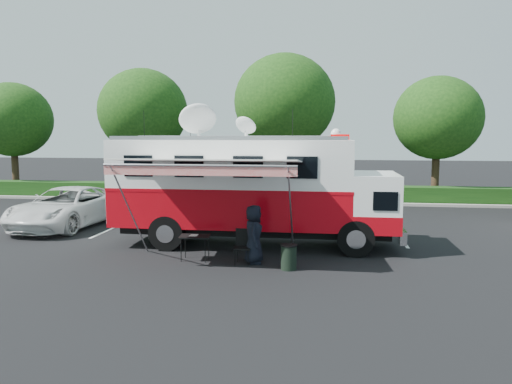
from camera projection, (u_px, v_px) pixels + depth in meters
The scene contains 10 objects.
ground_plane at pixel (254, 245), 18.22m from camera, with size 120.00×120.00×0.00m, color black.
back_border at pixel (303, 118), 30.16m from camera, with size 60.00×6.14×8.87m.
stall_lines at pixel (253, 229), 21.24m from camera, with size 24.12×5.50×0.01m.
command_truck at pixel (252, 188), 17.98m from camera, with size 10.23×2.81×4.91m.
awning at pixel (208, 163), 15.11m from camera, with size 5.58×2.87×3.37m.
white_suv at pixel (68, 227), 21.82m from camera, with size 2.85×6.19×1.72m, color silver.
person at pixel (254, 263), 15.70m from camera, with size 0.90×0.59×1.85m, color black.
folding_table at pixel (195, 237), 15.97m from camera, with size 1.02×0.77×0.81m.
folding_chair at pixel (243, 243), 15.63m from camera, with size 0.53×0.55×1.08m.
trash_bin at pixel (289, 257), 14.93m from camera, with size 0.51×0.51×0.76m.
Camera 1 is at (2.55, -17.68, 4.07)m, focal length 35.00 mm.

